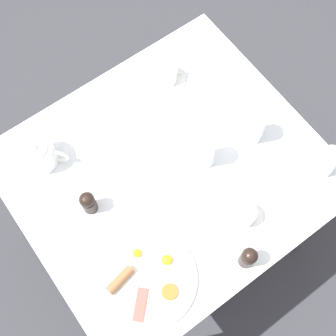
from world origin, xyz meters
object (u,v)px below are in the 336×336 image
Objects in this scene: breakfast_plate at (146,278)px; napkin_folded at (137,189)px; teapot_near at (39,154)px; teacup_with_saucer_right at (167,75)px; wine_glass_spare at (206,152)px; salt_grinder at (88,202)px; knife_by_plate at (231,97)px; water_glass_short at (254,128)px; teacup_with_saucer_left at (242,215)px; pepper_grinder at (248,258)px; fork_by_plate at (126,125)px; water_glass_tall at (327,162)px.

breakfast_plate is 1.46× the size of napkin_folded.
teapot_near is 1.15× the size of teacup_with_saucer_right.
teapot_near is 1.16× the size of wine_glass_spare.
salt_grinder reaches higher than knife_by_plate.
breakfast_plate is 2.21× the size of teacup_with_saucer_right.
salt_grinder is at bearing -62.90° from teacup_with_saucer_right.
teacup_with_saucer_left is at bearing -46.21° from water_glass_short.
teacup_with_saucer_right is at bearing 165.67° from wine_glass_spare.
breakfast_plate is 0.30m from pepper_grinder.
napkin_folded reaches higher than fork_by_plate.
teacup_with_saucer_right is at bearing 117.10° from salt_grinder.
wine_glass_spare reaches higher than teapot_near.
teapot_near is at bearing -119.09° from water_glass_short.
breakfast_plate is 0.66m from water_glass_tall.
teacup_with_saucer_left is at bearing -11.29° from teacup_with_saucer_right.
wine_glass_spare is at bearing 28.13° from fork_by_plate.
fork_by_plate is at bearing -167.00° from teacup_with_saucer_left.
teacup_with_saucer_left is at bearing 145.91° from pepper_grinder.
teacup_with_saucer_left and teacup_with_saucer_right have the same top height.
teacup_with_saucer_left is 0.14m from pepper_grinder.
salt_grinder is 0.56× the size of knife_by_plate.
teapot_near is 1.02× the size of fork_by_plate.
teacup_with_saucer_right is 1.30× the size of salt_grinder.
salt_grinder is at bearing -145.57° from pepper_grinder.
salt_grinder is at bearing -103.55° from napkin_folded.
wine_glass_spare is (-0.20, 0.37, 0.06)m from breakfast_plate.
wine_glass_spare is at bearing 173.23° from teacup_with_saucer_left.
fork_by_plate is at bearing -139.96° from water_glass_tall.
water_glass_tall is 0.78× the size of fork_by_plate.
water_glass_tall is at bearing -175.83° from teapot_near.
teapot_near is at bearing -101.01° from fork_by_plate.
salt_grinder reaches higher than fork_by_plate.
fork_by_plate is at bearing -109.24° from knife_by_plate.
water_glass_short is at bearing -14.12° from knife_by_plate.
teacup_with_saucer_left is at bearing 169.24° from teapot_near.
water_glass_tall is 0.58× the size of napkin_folded.
breakfast_plate is at bearing 3.16° from salt_grinder.
teacup_with_saucer_left is at bearing 38.26° from napkin_folded.
teapot_near reaches higher than fork_by_plate.
teacup_with_saucer_left is at bearing -34.66° from knife_by_plate.
water_glass_tall is 0.25m from water_glass_short.
wine_glass_spare is 1.28× the size of salt_grinder.
knife_by_plate is (-0.33, 0.59, -0.01)m from breakfast_plate.
water_glass_tall reaches higher than fork_by_plate.
knife_by_plate is at bearing 165.88° from water_glass_short.
pepper_grinder is 0.56× the size of knife_by_plate.
water_glass_tall is (0.03, 0.31, 0.03)m from teacup_with_saucer_left.
wine_glass_spare reaches higher than pepper_grinder.
salt_grinder is 0.51× the size of napkin_folded.
breakfast_plate is 0.52m from teapot_near.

